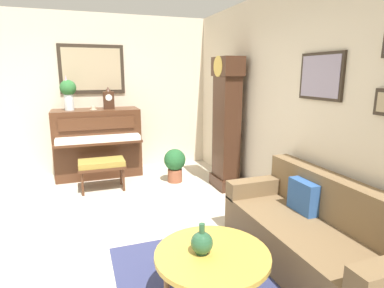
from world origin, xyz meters
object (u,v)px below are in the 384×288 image
object	(u,v)px
piano_bench	(102,165)
teacup	(93,108)
mantel_clock	(109,99)
grandfather_clock	(226,128)
potted_plant	(175,163)
green_jug	(202,243)
coffee_table	(212,257)
flower_vase	(68,91)
piano	(98,143)
couch	(315,236)

from	to	relation	value
piano_bench	teacup	distance (m)	1.08
mantel_clock	piano_bench	bearing A→B (deg)	-16.25
grandfather_clock	teacup	xyz separation A→B (m)	(-1.25, -1.89, 0.24)
potted_plant	mantel_clock	bearing A→B (deg)	-129.67
teacup	green_jug	bearing A→B (deg)	8.89
coffee_table	grandfather_clock	bearing A→B (deg)	152.25
piano_bench	potted_plant	distance (m)	1.17
coffee_table	green_jug	xyz separation A→B (m)	(-0.02, -0.08, 0.12)
piano_bench	potted_plant	bearing A→B (deg)	89.65
grandfather_clock	teacup	bearing A→B (deg)	-123.44
flower_vase	green_jug	world-z (taller)	flower_vase
piano	grandfather_clock	bearing A→B (deg)	54.89
piano_bench	flower_vase	size ratio (longest dim) A/B	1.21
couch	teacup	size ratio (longest dim) A/B	16.38
mantel_clock	potted_plant	size ratio (longest dim) A/B	0.68
couch	mantel_clock	xyz separation A→B (m)	(-3.52, -1.47, 1.04)
piano_bench	grandfather_clock	bearing A→B (deg)	74.24
coffee_table	flower_vase	world-z (taller)	flower_vase
piano_bench	grandfather_clock	xyz separation A→B (m)	(0.52, 1.85, 0.56)
green_jug	grandfather_clock	bearing A→B (deg)	150.58
flower_vase	teacup	distance (m)	0.48
piano	coffee_table	xyz separation A→B (m)	(3.67, 0.60, -0.17)
piano	grandfather_clock	world-z (taller)	grandfather_clock
piano	mantel_clock	size ratio (longest dim) A/B	3.79
piano	mantel_clock	bearing A→B (deg)	89.55
mantel_clock	green_jug	distance (m)	3.75
grandfather_clock	coffee_table	bearing A→B (deg)	-27.75
piano	mantel_clock	world-z (taller)	mantel_clock
couch	green_jug	xyz separation A→B (m)	(0.12, -1.17, 0.23)
grandfather_clock	coffee_table	size ratio (longest dim) A/B	2.31
mantel_clock	potted_plant	xyz separation A→B (m)	(0.78, 0.94, -1.03)
mantel_clock	flower_vase	distance (m)	0.65
piano_bench	green_jug	size ratio (longest dim) A/B	2.92
grandfather_clock	flower_vase	bearing A→B (deg)	-119.84
potted_plant	grandfather_clock	bearing A→B (deg)	52.90
mantel_clock	potted_plant	distance (m)	1.60
mantel_clock	potted_plant	world-z (taller)	mantel_clock
piano_bench	couch	world-z (taller)	couch
teacup	mantel_clock	bearing A→B (deg)	101.07
coffee_table	potted_plant	xyz separation A→B (m)	(-2.89, 0.57, -0.10)
coffee_table	teacup	bearing A→B (deg)	-169.98
green_jug	piano_bench	bearing A→B (deg)	-169.62
piano	couch	distance (m)	3.92
piano_bench	flower_vase	xyz separation A→B (m)	(-0.78, -0.41, 1.09)
piano	coffee_table	size ratio (longest dim) A/B	1.64
flower_vase	teacup	xyz separation A→B (m)	(0.05, 0.38, -0.29)
flower_vase	teacup	world-z (taller)	flower_vase
piano	grandfather_clock	distance (m)	2.29
coffee_table	green_jug	world-z (taller)	green_jug
grandfather_clock	green_jug	bearing A→B (deg)	-29.42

